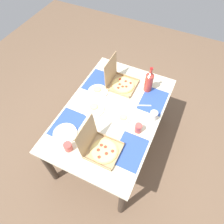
% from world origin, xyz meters
% --- Properties ---
extents(ground_plane, '(6.00, 6.00, 0.00)m').
position_xyz_m(ground_plane, '(0.00, 0.00, 0.00)').
color(ground_plane, brown).
extents(dining_table, '(1.49, 0.98, 0.75)m').
position_xyz_m(dining_table, '(0.00, 0.00, 0.64)').
color(dining_table, '#3F3328').
rests_on(dining_table, ground_plane).
extents(placemat_near_left, '(0.36, 0.26, 0.00)m').
position_xyz_m(placemat_near_left, '(-0.33, -0.34, 0.75)').
color(placemat_near_left, '#2D4C9E').
rests_on(placemat_near_left, dining_table).
extents(placemat_near_right, '(0.36, 0.26, 0.00)m').
position_xyz_m(placemat_near_right, '(0.33, -0.34, 0.75)').
color(placemat_near_right, '#2D4C9E').
rests_on(placemat_near_right, dining_table).
extents(placemat_far_left, '(0.36, 0.26, 0.00)m').
position_xyz_m(placemat_far_left, '(-0.33, 0.34, 0.75)').
color(placemat_far_left, '#2D4C9E').
rests_on(placemat_far_left, dining_table).
extents(placemat_far_right, '(0.36, 0.26, 0.00)m').
position_xyz_m(placemat_far_right, '(0.33, 0.34, 0.75)').
color(placemat_far_right, '#2D4C9E').
rests_on(placemat_far_right, dining_table).
extents(pizza_box_edge_far, '(0.29, 0.33, 0.33)m').
position_xyz_m(pizza_box_edge_far, '(-0.44, -0.09, 0.80)').
color(pizza_box_edge_far, tan).
rests_on(pizza_box_edge_far, dining_table).
extents(pizza_box_corner_right, '(0.30, 0.31, 0.33)m').
position_xyz_m(pizza_box_corner_right, '(0.40, 0.08, 0.80)').
color(pizza_box_corner_right, tan).
rests_on(pizza_box_corner_right, dining_table).
extents(plate_middle, '(0.23, 0.23, 0.02)m').
position_xyz_m(plate_middle, '(-0.44, 0.30, 0.75)').
color(plate_middle, white).
rests_on(plate_middle, dining_table).
extents(plate_near_right, '(0.20, 0.20, 0.03)m').
position_xyz_m(plate_near_right, '(-0.02, -0.12, 0.76)').
color(plate_near_right, white).
rests_on(plate_near_right, dining_table).
extents(plate_near_left, '(0.23, 0.23, 0.03)m').
position_xyz_m(plate_near_left, '(-0.05, 0.19, 0.76)').
color(plate_near_left, white).
rests_on(plate_near_left, dining_table).
extents(plate_far_right, '(0.22, 0.22, 0.03)m').
position_xyz_m(plate_far_right, '(0.18, 0.26, 0.76)').
color(plate_far_right, white).
rests_on(plate_far_right, dining_table).
extents(soda_bottle, '(0.09, 0.09, 0.32)m').
position_xyz_m(soda_bottle, '(0.46, -0.23, 0.88)').
color(soda_bottle, '#B2382D').
rests_on(soda_bottle, dining_table).
extents(cup_spare, '(0.07, 0.07, 0.10)m').
position_xyz_m(cup_spare, '(-0.10, -0.33, 0.80)').
color(cup_spare, '#BF4742').
rests_on(cup_spare, dining_table).
extents(cup_clear_right, '(0.08, 0.08, 0.10)m').
position_xyz_m(cup_clear_right, '(0.10, -0.41, 0.80)').
color(cup_clear_right, silver).
rests_on(cup_clear_right, dining_table).
extents(cup_clear_left, '(0.08, 0.08, 0.09)m').
position_xyz_m(cup_clear_left, '(-0.56, 0.18, 0.79)').
color(cup_clear_left, '#BF4742').
rests_on(cup_clear_left, dining_table).
extents(fork_by_near_right, '(0.09, 0.18, 0.00)m').
position_xyz_m(fork_by_near_right, '(0.22, -0.26, 0.75)').
color(fork_by_near_right, '#B7B7BC').
rests_on(fork_by_near_right, dining_table).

